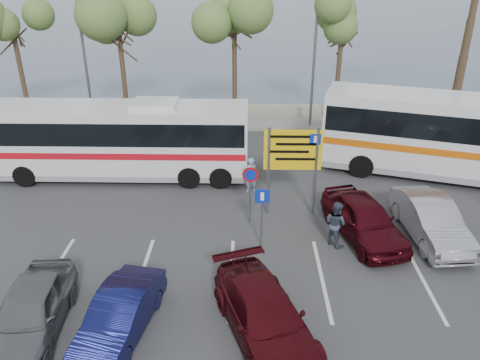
{
  "coord_description": "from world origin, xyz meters",
  "views": [
    {
      "loc": [
        -0.7,
        -13.12,
        9.3
      ],
      "look_at": [
        -0.99,
        3.0,
        1.53
      ],
      "focal_mm": 35.0,
      "sensor_mm": 36.0,
      "label": 1
    }
  ],
  "objects_px": {
    "coach_bus_left": "(119,143)",
    "car_blue": "(120,315)",
    "street_lamp_left": "(83,48)",
    "pedestrian_far": "(336,223)",
    "direction_sign": "(293,157)",
    "car_red": "(364,219)",
    "coach_bus_right": "(470,141)",
    "pedestrian_near": "(251,175)",
    "car_silver_a": "(30,312)",
    "car_maroon": "(265,316)",
    "car_silver_b": "(431,220)",
    "street_lamp_right": "(315,49)"
  },
  "relations": [
    {
      "from": "coach_bus_left",
      "to": "car_blue",
      "type": "xyz_separation_m",
      "value": [
        2.42,
        -10.0,
        -1.05
      ]
    },
    {
      "from": "street_lamp_left",
      "to": "pedestrian_far",
      "type": "distance_m",
      "value": 18.01
    },
    {
      "from": "direction_sign",
      "to": "car_red",
      "type": "height_order",
      "value": "direction_sign"
    },
    {
      "from": "coach_bus_right",
      "to": "coach_bus_left",
      "type": "bearing_deg",
      "value": 180.0
    },
    {
      "from": "car_red",
      "to": "pedestrian_far",
      "type": "height_order",
      "value": "pedestrian_far"
    },
    {
      "from": "coach_bus_left",
      "to": "pedestrian_near",
      "type": "relative_size",
      "value": 7.21
    },
    {
      "from": "car_silver_a",
      "to": "car_maroon",
      "type": "bearing_deg",
      "value": -4.18
    },
    {
      "from": "car_silver_b",
      "to": "street_lamp_left",
      "type": "bearing_deg",
      "value": 137.82
    },
    {
      "from": "street_lamp_left",
      "to": "car_maroon",
      "type": "xyz_separation_m",
      "value": [
        9.79,
        -17.02,
        -3.93
      ]
    },
    {
      "from": "street_lamp_left",
      "to": "pedestrian_near",
      "type": "distance_m",
      "value": 13.26
    },
    {
      "from": "car_silver_a",
      "to": "pedestrian_far",
      "type": "relative_size",
      "value": 2.47
    },
    {
      "from": "direction_sign",
      "to": "coach_bus_right",
      "type": "distance_m",
      "value": 8.85
    },
    {
      "from": "direction_sign",
      "to": "car_maroon",
      "type": "xyz_separation_m",
      "value": [
        -1.22,
        -6.7,
        -1.76
      ]
    },
    {
      "from": "car_silver_a",
      "to": "pedestrian_near",
      "type": "height_order",
      "value": "pedestrian_near"
    },
    {
      "from": "car_red",
      "to": "coach_bus_right",
      "type": "bearing_deg",
      "value": 25.48
    },
    {
      "from": "car_red",
      "to": "pedestrian_near",
      "type": "xyz_separation_m",
      "value": [
        -4.07,
        3.5,
        0.06
      ]
    },
    {
      "from": "car_maroon",
      "to": "street_lamp_left",
      "type": "bearing_deg",
      "value": 99.53
    },
    {
      "from": "car_silver_a",
      "to": "car_red",
      "type": "bearing_deg",
      "value": 22.43
    },
    {
      "from": "car_silver_b",
      "to": "car_blue",
      "type": "bearing_deg",
      "value": -158.49
    },
    {
      "from": "car_maroon",
      "to": "pedestrian_near",
      "type": "distance_m",
      "value": 8.51
    },
    {
      "from": "car_blue",
      "to": "car_maroon",
      "type": "height_order",
      "value": "car_maroon"
    },
    {
      "from": "direction_sign",
      "to": "car_red",
      "type": "distance_m",
      "value": 3.46
    },
    {
      "from": "car_silver_a",
      "to": "pedestrian_near",
      "type": "xyz_separation_m",
      "value": [
        5.91,
        8.5,
        0.1
      ]
    },
    {
      "from": "street_lamp_left",
      "to": "car_blue",
      "type": "bearing_deg",
      "value": -70.83
    },
    {
      "from": "pedestrian_far",
      "to": "coach_bus_right",
      "type": "bearing_deg",
      "value": -91.31
    },
    {
      "from": "coach_bus_right",
      "to": "car_blue",
      "type": "distance_m",
      "value": 16.67
    },
    {
      "from": "car_maroon",
      "to": "car_red",
      "type": "distance_m",
      "value": 6.23
    },
    {
      "from": "coach_bus_right",
      "to": "car_silver_a",
      "type": "height_order",
      "value": "coach_bus_right"
    },
    {
      "from": "direction_sign",
      "to": "pedestrian_near",
      "type": "relative_size",
      "value": 2.24
    },
    {
      "from": "coach_bus_right",
      "to": "car_silver_b",
      "type": "relative_size",
      "value": 2.99
    },
    {
      "from": "street_lamp_right",
      "to": "car_red",
      "type": "relative_size",
      "value": 1.84
    },
    {
      "from": "street_lamp_left",
      "to": "car_maroon",
      "type": "height_order",
      "value": "street_lamp_left"
    },
    {
      "from": "car_blue",
      "to": "coach_bus_left",
      "type": "bearing_deg",
      "value": 113.81
    },
    {
      "from": "car_blue",
      "to": "pedestrian_near",
      "type": "height_order",
      "value": "pedestrian_near"
    },
    {
      "from": "coach_bus_left",
      "to": "pedestrian_far",
      "type": "distance_m",
      "value": 10.49
    },
    {
      "from": "coach_bus_right",
      "to": "pedestrian_far",
      "type": "relative_size",
      "value": 7.81
    },
    {
      "from": "direction_sign",
      "to": "coach_bus_right",
      "type": "relative_size",
      "value": 0.28
    },
    {
      "from": "street_lamp_left",
      "to": "pedestrian_near",
      "type": "bearing_deg",
      "value": -42.1
    },
    {
      "from": "coach_bus_left",
      "to": "car_blue",
      "type": "relative_size",
      "value": 3.08
    },
    {
      "from": "car_silver_a",
      "to": "pedestrian_near",
      "type": "distance_m",
      "value": 10.36
    },
    {
      "from": "coach_bus_left",
      "to": "pedestrian_far",
      "type": "relative_size",
      "value": 6.93
    },
    {
      "from": "street_lamp_left",
      "to": "direction_sign",
      "type": "xyz_separation_m",
      "value": [
        11.0,
        -10.32,
        -2.17
      ]
    },
    {
      "from": "car_silver_b",
      "to": "pedestrian_near",
      "type": "relative_size",
      "value": 2.71
    },
    {
      "from": "car_red",
      "to": "pedestrian_near",
      "type": "relative_size",
      "value": 2.71
    },
    {
      "from": "street_lamp_right",
      "to": "pedestrian_far",
      "type": "height_order",
      "value": "street_lamp_right"
    },
    {
      "from": "street_lamp_right",
      "to": "car_blue",
      "type": "relative_size",
      "value": 2.13
    },
    {
      "from": "direction_sign",
      "to": "car_red",
      "type": "bearing_deg",
      "value": -34.22
    },
    {
      "from": "car_silver_b",
      "to": "car_maroon",
      "type": "bearing_deg",
      "value": -145.8
    },
    {
      "from": "car_silver_a",
      "to": "coach_bus_right",
      "type": "bearing_deg",
      "value": 28.35
    },
    {
      "from": "car_silver_a",
      "to": "car_silver_b",
      "type": "relative_size",
      "value": 0.95
    }
  ]
}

